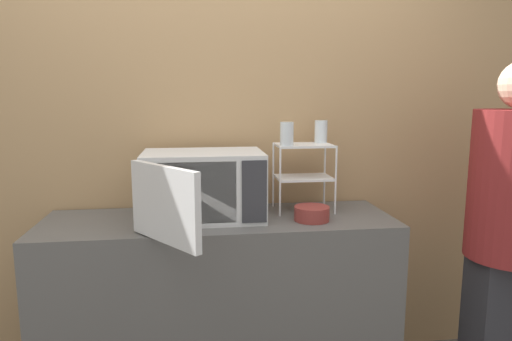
{
  "coord_description": "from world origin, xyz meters",
  "views": [
    {
      "loc": [
        -0.12,
        -1.9,
        1.52
      ],
      "look_at": [
        0.19,
        0.3,
        1.15
      ],
      "focal_mm": 32.0,
      "sensor_mm": 36.0,
      "label": 1
    }
  ],
  "objects_px": {
    "glass_back_right": "(321,131)",
    "bowl": "(312,214)",
    "glass_front_left": "(287,134)",
    "microwave": "(202,186)",
    "person": "(512,221)",
    "dish_rack": "(304,163)"
  },
  "relations": [
    {
      "from": "microwave",
      "to": "dish_rack",
      "type": "distance_m",
      "value": 0.55
    },
    {
      "from": "glass_front_left",
      "to": "glass_back_right",
      "type": "xyz_separation_m",
      "value": [
        0.21,
        0.12,
        0.0
      ]
    },
    {
      "from": "glass_front_left",
      "to": "microwave",
      "type": "bearing_deg",
      "value": -174.73
    },
    {
      "from": "dish_rack",
      "to": "person",
      "type": "height_order",
      "value": "person"
    },
    {
      "from": "glass_front_left",
      "to": "person",
      "type": "bearing_deg",
      "value": -16.76
    },
    {
      "from": "microwave",
      "to": "dish_rack",
      "type": "relative_size",
      "value": 2.16
    },
    {
      "from": "glass_front_left",
      "to": "person",
      "type": "height_order",
      "value": "person"
    },
    {
      "from": "bowl",
      "to": "person",
      "type": "relative_size",
      "value": 0.1
    },
    {
      "from": "glass_front_left",
      "to": "bowl",
      "type": "bearing_deg",
      "value": -54.3
    },
    {
      "from": "glass_back_right",
      "to": "bowl",
      "type": "xyz_separation_m",
      "value": [
        -0.11,
        -0.26,
        -0.38
      ]
    },
    {
      "from": "bowl",
      "to": "dish_rack",
      "type": "bearing_deg",
      "value": 88.58
    },
    {
      "from": "person",
      "to": "glass_front_left",
      "type": "bearing_deg",
      "value": 163.24
    },
    {
      "from": "microwave",
      "to": "glass_back_right",
      "type": "relative_size",
      "value": 6.43
    },
    {
      "from": "glass_front_left",
      "to": "person",
      "type": "distance_m",
      "value": 1.15
    },
    {
      "from": "microwave",
      "to": "glass_front_left",
      "type": "distance_m",
      "value": 0.49
    },
    {
      "from": "glass_back_right",
      "to": "person",
      "type": "xyz_separation_m",
      "value": [
        0.82,
        -0.43,
        -0.4
      ]
    },
    {
      "from": "dish_rack",
      "to": "glass_front_left",
      "type": "xyz_separation_m",
      "value": [
        -0.1,
        -0.06,
        0.16
      ]
    },
    {
      "from": "dish_rack",
      "to": "person",
      "type": "distance_m",
      "value": 1.02
    },
    {
      "from": "glass_back_right",
      "to": "bowl",
      "type": "bearing_deg",
      "value": -112.93
    },
    {
      "from": "glass_back_right",
      "to": "microwave",
      "type": "bearing_deg",
      "value": -165.52
    },
    {
      "from": "glass_back_right",
      "to": "person",
      "type": "height_order",
      "value": "person"
    },
    {
      "from": "dish_rack",
      "to": "glass_front_left",
      "type": "height_order",
      "value": "glass_front_left"
    }
  ]
}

